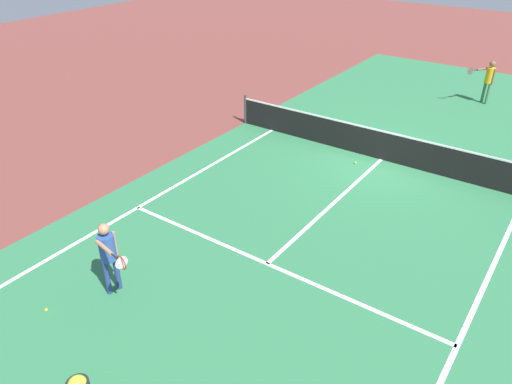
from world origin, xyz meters
The scene contains 11 objects.
ground_plane centered at (0.00, 0.00, 0.00)m, with size 60.00×60.00×0.00m, color brown.
court_surface_inbounds centered at (0.00, 0.00, 0.00)m, with size 10.62×24.40×0.00m, color #2D7247.
line_sideline_left centered at (-4.11, -5.95, 0.00)m, with size 0.10×11.89×0.01m, color white.
line_sideline_right centered at (4.11, -5.95, 0.00)m, with size 0.10×11.89×0.01m, color white.
line_service_near centered at (0.00, -6.40, 0.00)m, with size 8.22×0.10×0.01m, color white.
line_center_service centered at (0.00, -3.20, 0.00)m, with size 0.10×6.40×0.01m, color white.
net centered at (0.00, 0.00, 0.49)m, with size 10.66×0.09×1.07m.
player_near centered at (-2.05, -8.94, 1.01)m, with size 1.15×0.67×1.63m.
player_far centered at (1.32, 7.27, 1.07)m, with size 0.90×1.01×1.71m.
tennis_ball_near_fence centered at (-2.70, -10.11, 0.03)m, with size 0.07×0.07×0.07m, color #CCE033.
tennis_ball_near_net centered at (-0.54, -0.74, 0.03)m, with size 0.07×0.07×0.07m, color #CCE033.
Camera 1 is at (4.75, -13.58, 6.79)m, focal length 34.43 mm.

